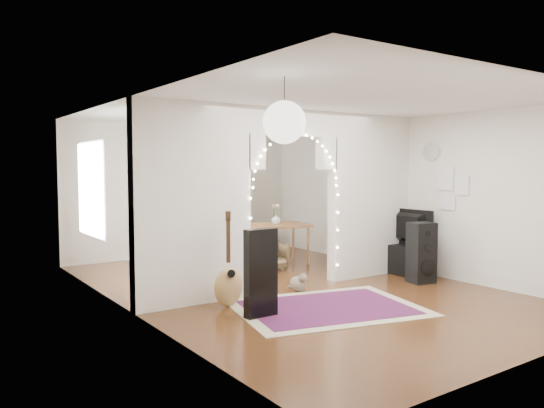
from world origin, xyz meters
TOP-DOWN VIEW (x-y plane):
  - floor at (0.00, 0.00)m, footprint 7.50×7.50m
  - ceiling at (0.00, 0.00)m, footprint 5.00×7.50m
  - wall_back at (0.00, 3.75)m, footprint 5.00×0.02m
  - wall_front at (0.00, -3.75)m, footprint 5.00×0.02m
  - wall_left at (-2.50, 0.00)m, footprint 0.02×7.50m
  - wall_right at (2.50, 0.00)m, footprint 0.02×7.50m
  - divider_wall at (0.00, 0.00)m, footprint 5.00×0.20m
  - fairy_lights at (0.00, -0.13)m, footprint 1.64×0.04m
  - window at (-2.47, 1.80)m, footprint 0.04×1.20m
  - wall_clock at (2.48, -0.60)m, footprint 0.03×0.31m
  - picture_frames at (2.48, -1.00)m, footprint 0.02×0.50m
  - paper_lantern at (-1.90, -2.40)m, footprint 0.40×0.40m
  - ceiling_fan at (0.00, 2.00)m, footprint 1.10×1.10m
  - area_rug at (-0.33, -1.21)m, footprint 2.71×2.28m
  - guitar_case at (-1.27, -1.06)m, footprint 0.42×0.14m
  - acoustic_guitar at (-1.34, -0.40)m, footprint 0.45×0.25m
  - tabby_cat at (-0.07, -0.27)m, footprint 0.22×0.47m
  - floor_speaker at (1.90, -0.91)m, footprint 0.43×0.40m
  - media_console at (2.20, -0.25)m, footprint 0.40×1.00m
  - tv at (2.20, -0.25)m, footprint 0.14×1.08m
  - bookcase at (0.32, 3.23)m, footprint 1.34×0.70m
  - dining_table at (0.98, 1.79)m, footprint 1.33×1.01m
  - flower_vase at (0.98, 1.79)m, footprint 0.21×0.21m
  - dining_chair_left at (0.57, 1.38)m, footprint 0.62×0.63m
  - dining_chair_right at (1.27, 2.97)m, footprint 0.54×0.55m

SIDE VIEW (x-z plane):
  - floor at x=0.00m, z-range 0.00..0.00m
  - area_rug at x=-0.33m, z-range 0.00..0.02m
  - tabby_cat at x=-0.07m, z-range -0.03..0.28m
  - dining_chair_right at x=1.27m, z-range 0.00..0.44m
  - dining_chair_left at x=0.57m, z-range 0.00..0.49m
  - media_console at x=2.20m, z-range 0.00..0.50m
  - acoustic_guitar at x=-1.34m, z-range -0.07..1.00m
  - floor_speaker at x=1.90m, z-range 0.00..0.96m
  - guitar_case at x=-1.27m, z-range 0.00..1.09m
  - bookcase at x=0.32m, z-range 0.00..1.34m
  - dining_table at x=0.98m, z-range 0.30..1.06m
  - tv at x=2.20m, z-range 0.50..1.12m
  - flower_vase at x=0.98m, z-range 0.76..0.95m
  - wall_back at x=0.00m, z-range 0.00..2.70m
  - wall_front at x=0.00m, z-range 0.00..2.70m
  - wall_left at x=-2.50m, z-range 0.00..2.70m
  - wall_right at x=2.50m, z-range 0.00..2.70m
  - divider_wall at x=0.00m, z-range 0.07..2.77m
  - window at x=-2.47m, z-range 0.80..2.20m
  - picture_frames at x=2.48m, z-range 1.15..1.85m
  - fairy_lights at x=0.00m, z-range 0.75..2.35m
  - wall_clock at x=2.48m, z-range 1.95..2.25m
  - paper_lantern at x=-1.90m, z-range 2.05..2.45m
  - ceiling_fan at x=0.00m, z-range 2.25..2.55m
  - ceiling at x=0.00m, z-range 2.69..2.71m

